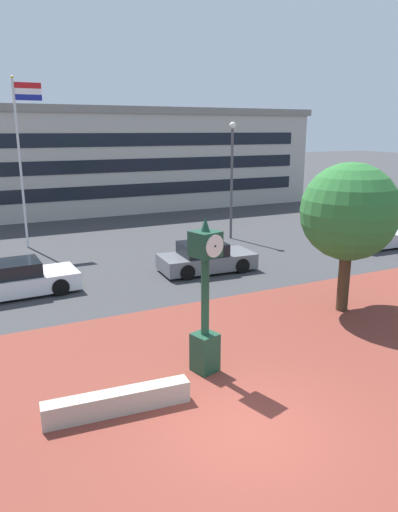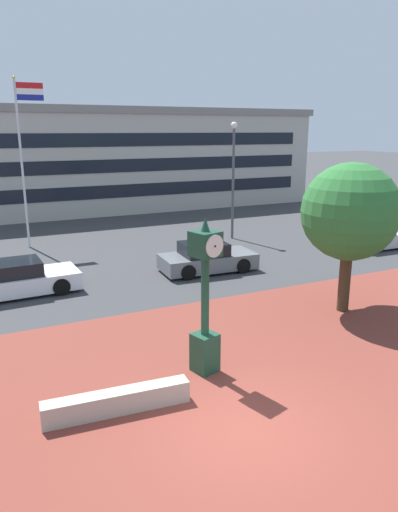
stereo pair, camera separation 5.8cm
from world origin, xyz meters
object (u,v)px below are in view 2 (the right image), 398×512
Objects in this scene: flagpole_secondary at (23,152)px; street_lamp_post at (233,168)px; plaza_tree at (352,214)px; civic_building at (106,157)px; car_street_far at (19,279)px; street_clock at (205,304)px; car_street_near at (372,238)px; car_street_distant at (207,258)px.

flagpole_secondary is 10.90m from street_lamp_post.
civic_building is (-0.89, 27.15, 0.47)m from plaza_tree.
car_street_far is 0.14× the size of civic_building.
plaza_tree is 1.17× the size of car_street_far.
plaza_tree is (6.28, 1.86, 1.49)m from street_clock.
flagpole_secondary reaches higher than street_clock.
car_street_far is 8.81m from flagpole_secondary.
civic_building reaches higher than car_street_near.
plaza_tree is 7.03m from car_street_distant.
car_street_far is (-3.64, 8.28, -1.24)m from street_clock.
flagpole_secondary is at bearing 121.47° from plaza_tree.
flagpole_secondary is at bearing -138.46° from car_street_distant.
car_street_distant is (4.02, 7.92, -1.24)m from street_clock.
plaza_tree is at bearing -0.07° from street_clock.
street_lamp_post reaches higher than car_street_near.
flagpole_secondary reaches higher than car_street_near.
car_street_near is (7.27, 6.03, -2.73)m from plaza_tree.
plaza_tree is 0.78× the size of street_lamp_post.
flagpole_secondary is (-2.30, 15.86, 3.05)m from street_clock.
flagpole_secondary is at bearing -114.37° from car_street_near.
civic_building reaches higher than street_lamp_post.
car_street_far is (-17.19, 0.39, -0.00)m from car_street_near.
car_street_far is at bearing 97.18° from street_clock.
car_street_near is 22.87m from civic_building.
street_lamp_post is at bearing -14.76° from flagpole_secondary.
street_clock is 0.80× the size of plaza_tree.
plaza_tree is 16.50m from flagpole_secondary.
street_lamp_post reaches higher than street_clock.
street_clock reaches higher than car_street_distant.
street_clock is 0.13× the size of civic_building.
street_clock is at bearing -163.53° from plaza_tree.
street_clock is 16.31m from flagpole_secondary.
street_lamp_post is (1.93, 11.24, 0.61)m from plaza_tree.
plaza_tree is 0.16× the size of civic_building.
car_street_distant is at bearing 85.04° from car_street_far.
street_clock is 6.71m from plaza_tree.
car_street_near is 0.53× the size of flagpole_secondary.
civic_building is at bearing -156.52° from car_street_near.
plaza_tree is at bearing -48.00° from car_street_near.
street_clock is 29.57m from civic_building.
street_clock is at bearing -57.46° from car_street_near.
car_street_far is 13.21m from street_lamp_post.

